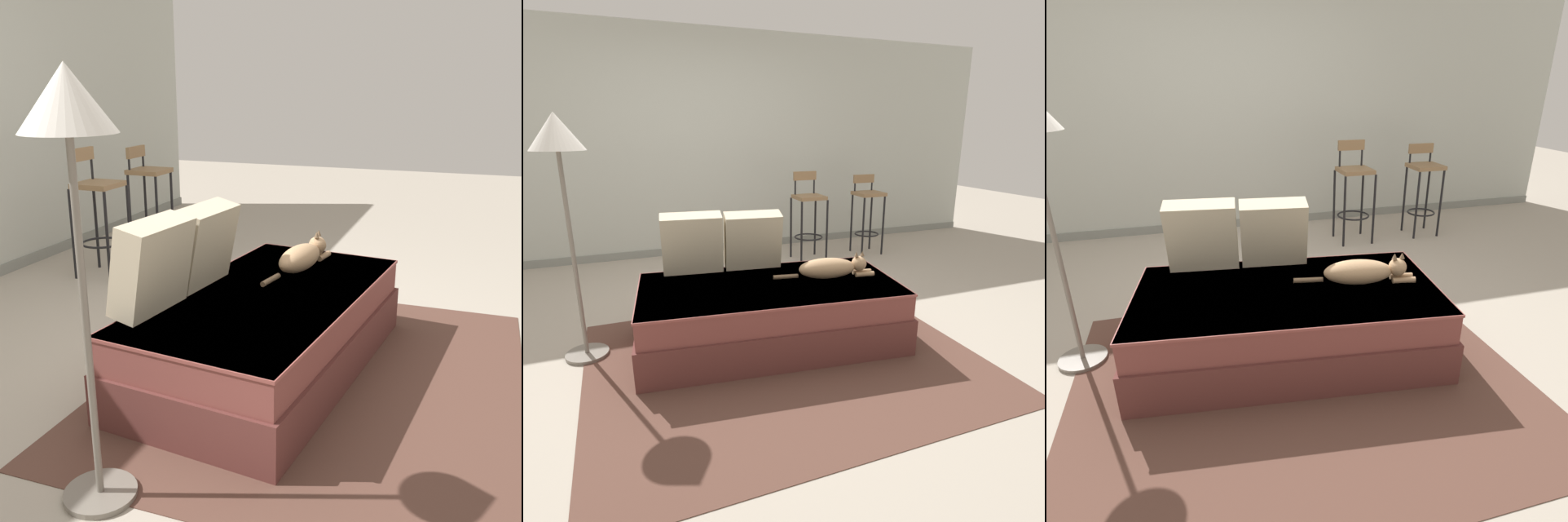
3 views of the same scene
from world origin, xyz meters
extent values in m
plane|color=#A89E8E|center=(0.00, 0.00, 0.00)|extent=(16.00, 16.00, 0.00)
cube|color=#B7BCB2|center=(0.00, 2.25, 1.30)|extent=(8.00, 0.10, 2.60)
cube|color=gray|center=(0.00, 2.20, 0.04)|extent=(8.00, 0.02, 0.09)
cube|color=brown|center=(0.00, -0.70, 0.00)|extent=(2.52, 2.05, 0.01)
cube|color=brown|center=(0.00, -0.40, 0.13)|extent=(1.92, 1.16, 0.26)
cube|color=brown|center=(0.00, -0.40, 0.35)|extent=(1.87, 1.11, 0.19)
cube|color=brown|center=(0.00, -0.40, 0.44)|extent=(1.89, 1.13, 0.02)
cube|color=beige|center=(-0.45, 0.03, 0.68)|extent=(0.46, 0.29, 0.46)
cube|color=beige|center=(0.00, -0.02, 0.67)|extent=(0.45, 0.29, 0.45)
ellipsoid|color=tan|center=(0.43, -0.44, 0.52)|extent=(0.44, 0.24, 0.15)
sphere|color=tan|center=(0.67, -0.49, 0.54)|extent=(0.11, 0.11, 0.11)
cone|color=brown|center=(0.64, -0.49, 0.61)|extent=(0.03, 0.03, 0.04)
cone|color=brown|center=(0.69, -0.49, 0.61)|extent=(0.03, 0.03, 0.04)
cylinder|color=tan|center=(0.70, -0.52, 0.47)|extent=(0.14, 0.06, 0.04)
cylinder|color=tan|center=(0.71, -0.46, 0.47)|extent=(0.14, 0.06, 0.04)
cylinder|color=brown|center=(0.14, -0.36, 0.46)|extent=(0.18, 0.06, 0.03)
cylinder|color=black|center=(0.97, 1.26, 0.36)|extent=(0.02, 0.02, 0.72)
cylinder|color=black|center=(1.29, 1.26, 0.36)|extent=(0.02, 0.02, 0.72)
cylinder|color=black|center=(0.97, 1.57, 0.36)|extent=(0.02, 0.02, 0.72)
cylinder|color=black|center=(1.29, 1.57, 0.36)|extent=(0.02, 0.02, 0.72)
torus|color=black|center=(1.13, 1.42, 0.27)|extent=(0.34, 0.34, 0.02)
cube|color=olive|center=(1.13, 1.42, 0.74)|extent=(0.32, 0.32, 0.04)
cylinder|color=black|center=(1.01, 1.55, 0.85)|extent=(0.02, 0.02, 0.25)
cylinder|color=black|center=(1.25, 1.55, 0.85)|extent=(0.02, 0.02, 0.25)
cube|color=olive|center=(1.13, 1.55, 0.97)|extent=(0.28, 0.03, 0.10)
cylinder|color=black|center=(1.78, 1.28, 0.36)|extent=(0.02, 0.02, 0.72)
cylinder|color=black|center=(2.06, 1.28, 0.36)|extent=(0.02, 0.02, 0.72)
cylinder|color=black|center=(1.78, 1.56, 0.36)|extent=(0.02, 0.02, 0.72)
cylinder|color=black|center=(2.06, 1.56, 0.36)|extent=(0.02, 0.02, 0.72)
torus|color=black|center=(1.92, 1.42, 0.24)|extent=(0.30, 0.30, 0.02)
cube|color=olive|center=(1.92, 1.42, 0.74)|extent=(0.32, 0.32, 0.04)
cylinder|color=black|center=(1.80, 1.55, 0.81)|extent=(0.02, 0.02, 0.19)
cylinder|color=black|center=(2.04, 1.55, 0.81)|extent=(0.02, 0.02, 0.19)
cube|color=olive|center=(1.92, 1.55, 0.91)|extent=(0.28, 0.03, 0.10)
cylinder|color=slate|center=(-1.24, -0.15, 0.01)|extent=(0.28, 0.28, 0.02)
cylinder|color=slate|center=(-1.24, -0.15, 0.68)|extent=(0.03, 0.03, 1.36)
camera|label=1|loc=(-2.89, -1.41, 1.53)|focal=42.00mm
camera|label=2|loc=(-0.96, -3.13, 1.48)|focal=30.00mm
camera|label=3|loc=(-0.51, -2.67, 1.61)|focal=30.00mm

